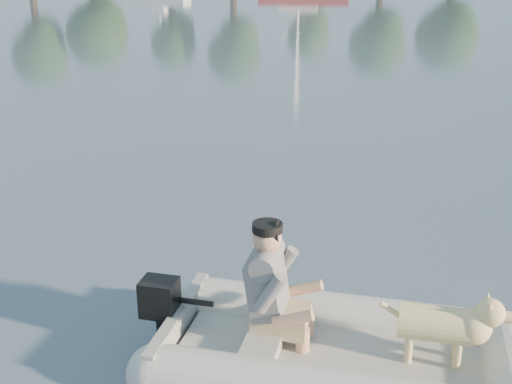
{
  "coord_description": "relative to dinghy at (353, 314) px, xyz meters",
  "views": [
    {
      "loc": [
        -0.81,
        -5.32,
        3.52
      ],
      "look_at": [
        -0.06,
        1.93,
        0.75
      ],
      "focal_mm": 45.0,
      "sensor_mm": 36.0,
      "label": 1
    }
  ],
  "objects": [
    {
      "name": "water",
      "position": [
        -0.49,
        0.72,
        -0.63
      ],
      "size": [
        160.0,
        160.0,
        0.0
      ],
      "primitive_type": "plane",
      "color": "slate",
      "rests_on": "ground"
    },
    {
      "name": "dinghy",
      "position": [
        0.0,
        0.0,
        0.0
      ],
      "size": [
        6.11,
        5.44,
        1.45
      ],
      "primitive_type": null,
      "rotation": [
        0.0,
        0.0,
        -0.34
      ],
      "color": "#A8A8A3",
      "rests_on": "water"
    },
    {
      "name": "man",
      "position": [
        -0.68,
        0.3,
        0.19
      ],
      "size": [
        0.94,
        0.87,
        1.13
      ],
      "primitive_type": null,
      "rotation": [
        0.0,
        0.0,
        -0.34
      ],
      "color": "slate",
      "rests_on": "dinghy"
    },
    {
      "name": "dog",
      "position": [
        0.66,
        -0.18,
        -0.08
      ],
      "size": [
        1.04,
        0.66,
        0.65
      ],
      "primitive_type": null,
      "rotation": [
        0.0,
        0.0,
        -0.34
      ],
      "color": "#D2B879",
      "rests_on": "dinghy"
    },
    {
      "name": "outboard_motor",
      "position": [
        -1.65,
        0.59,
        -0.3
      ],
      "size": [
        0.51,
        0.43,
        0.83
      ],
      "primitive_type": null,
      "rotation": [
        0.0,
        0.0,
        -0.34
      ],
      "color": "black",
      "rests_on": "dinghy"
    }
  ]
}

